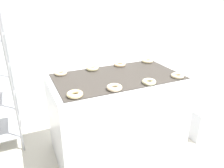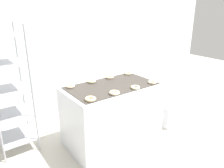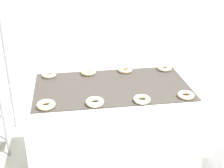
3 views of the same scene
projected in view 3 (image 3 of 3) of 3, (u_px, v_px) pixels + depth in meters
wall_back at (94, 4)px, 3.83m from camera, size 8.00×0.05×2.80m
fryer_machine at (112, 133)px, 2.91m from camera, size 1.45×0.83×0.97m
donut_near_left at (46, 105)px, 2.36m from camera, size 0.14×0.14×0.04m
donut_near_midleft at (95, 102)px, 2.40m from camera, size 0.14×0.14×0.04m
donut_near_midright at (142, 99)px, 2.45m from camera, size 0.14×0.14×0.04m
donut_near_right at (186, 95)px, 2.52m from camera, size 0.14×0.14×0.03m
donut_far_left at (49, 75)px, 2.89m from camera, size 0.13×0.13×0.04m
donut_far_midleft at (88, 72)px, 2.94m from camera, size 0.14×0.14×0.04m
donut_far_midright at (125, 70)px, 3.00m from camera, size 0.14×0.14×0.04m
donut_far_right at (164, 68)px, 3.04m from camera, size 0.14×0.14×0.04m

